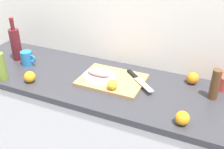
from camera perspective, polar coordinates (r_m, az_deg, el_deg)
back_wall at (r=1.87m, az=0.67°, el=12.88°), size 3.20×0.05×2.50m
kitchen_counter at (r=2.01m, az=-3.26°, el=-12.23°), size 2.00×0.60×0.90m
cutting_board at (r=1.71m, az=0.00°, el=-1.17°), size 0.41×0.30×0.02m
white_plate at (r=1.72m, az=-2.84°, el=-0.37°), size 0.21×0.21×0.01m
fish_fillet at (r=1.71m, az=-2.86°, el=0.37°), size 0.16×0.07×0.04m
chef_knife at (r=1.71m, az=5.26°, el=-0.69°), size 0.24×0.21×0.02m
lemon_0 at (r=1.58m, az=0.05°, el=-2.19°), size 0.06×0.06×0.06m
olive_oil_bottle at (r=1.84m, az=-22.85°, el=1.80°), size 0.06×0.06×0.25m
wine_bottle at (r=2.08m, az=-19.97°, el=6.24°), size 0.07×0.07×0.32m
coffee_mug_0 at (r=1.75m, az=22.94°, el=-1.71°), size 0.12×0.08×0.09m
coffee_mug_1 at (r=2.00m, az=-17.79°, el=3.35°), size 0.12×0.08×0.10m
orange_0 at (r=1.77m, az=-17.26°, el=-0.49°), size 0.07×0.07×0.07m
orange_1 at (r=1.39m, az=14.88°, el=-9.04°), size 0.07×0.07×0.07m
orange_2 at (r=1.75m, az=16.95°, el=-0.73°), size 0.08×0.08×0.08m
pepper_mill at (r=1.62m, az=21.26°, el=-2.00°), size 0.05×0.05×0.19m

